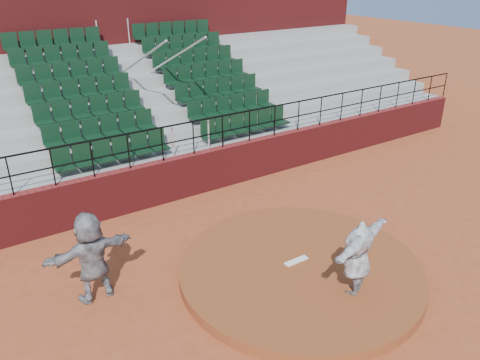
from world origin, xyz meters
name	(u,v)px	position (x,y,z in m)	size (l,w,h in m)	color
ground	(300,274)	(0.00, 0.00, 0.00)	(90.00, 90.00, 0.00)	#994422
pitchers_mound	(300,269)	(0.00, 0.00, 0.12)	(5.50, 5.50, 0.25)	brown
pitching_rubber	(296,261)	(0.00, 0.15, 0.27)	(0.60, 0.15, 0.03)	white
boundary_wall	(195,174)	(0.00, 5.00, 0.65)	(24.00, 0.30, 1.30)	maroon
wall_railing	(193,130)	(0.00, 5.00, 2.03)	(24.04, 0.05, 1.03)	black
seating_deck	(145,119)	(0.00, 8.65, 1.44)	(24.00, 5.97, 4.63)	gray
press_box_facade	(102,43)	(0.00, 12.60, 3.55)	(24.00, 3.00, 7.10)	maroon
pitcher	(357,258)	(0.29, -1.33, 1.09)	(2.07, 0.56, 1.69)	black
fielder	(92,257)	(-4.12, 1.76, 1.00)	(1.86, 0.59, 2.00)	black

